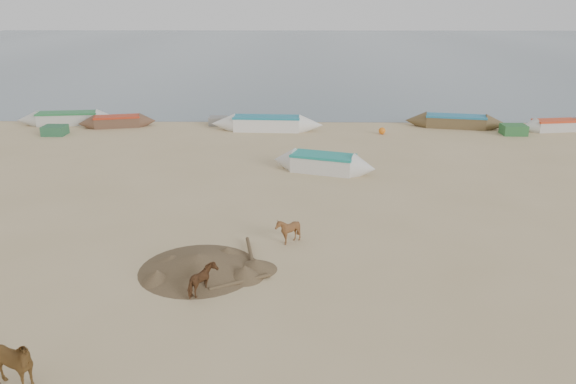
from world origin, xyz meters
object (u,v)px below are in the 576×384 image
(calf_front, at_px, (288,230))
(cow_adult, at_px, (7,365))
(near_canoe, at_px, (323,163))
(calf_right, at_px, (204,281))

(calf_front, bearing_deg, cow_adult, -36.02)
(calf_front, xyz_separation_m, near_canoe, (1.63, 8.78, -0.04))
(calf_right, height_order, near_canoe, calf_right)
(calf_front, bearing_deg, calf_right, -32.14)
(cow_adult, xyz_separation_m, calf_front, (6.05, 8.05, -0.15))
(calf_front, relative_size, near_canoe, 0.19)
(calf_front, xyz_separation_m, calf_right, (-2.42, -3.72, -0.04))
(cow_adult, xyz_separation_m, calf_right, (3.63, 4.33, -0.20))
(cow_adult, height_order, near_canoe, cow_adult)
(cow_adult, xyz_separation_m, near_canoe, (7.68, 16.83, -0.20))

